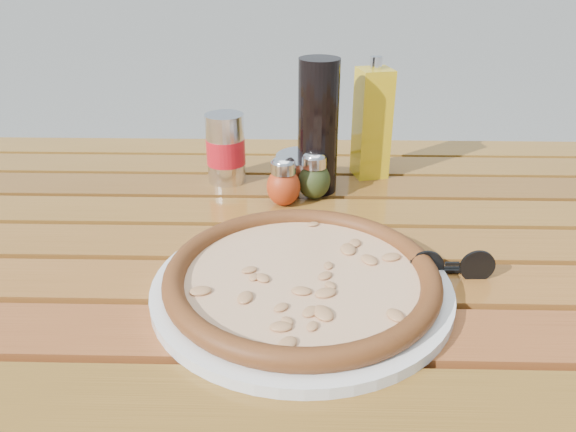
{
  "coord_description": "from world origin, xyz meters",
  "views": [
    {
      "loc": [
        0.02,
        -0.7,
        1.13
      ],
      "look_at": [
        0.0,
        0.02,
        0.78
      ],
      "focal_mm": 35.0,
      "sensor_mm": 36.0,
      "label": 1
    }
  ],
  "objects_px": {
    "pizza": "(302,276)",
    "oregano_shaker": "(314,176)",
    "sunglasses": "(451,267)",
    "parmesan_tin": "(304,171)",
    "table": "(288,286)",
    "soda_can": "(226,149)",
    "plate": "(302,287)",
    "dark_bottle": "(318,127)",
    "pepper_shaker": "(283,182)",
    "olive_oil_cruet": "(372,123)"
  },
  "relations": [
    {
      "from": "pizza",
      "to": "dark_bottle",
      "type": "relative_size",
      "value": 1.76
    },
    {
      "from": "soda_can",
      "to": "olive_oil_cruet",
      "type": "relative_size",
      "value": 0.57
    },
    {
      "from": "olive_oil_cruet",
      "to": "pepper_shaker",
      "type": "bearing_deg",
      "value": -139.11
    },
    {
      "from": "pizza",
      "to": "sunglasses",
      "type": "bearing_deg",
      "value": 11.0
    },
    {
      "from": "dark_bottle",
      "to": "soda_can",
      "type": "relative_size",
      "value": 1.83
    },
    {
      "from": "pizza",
      "to": "oregano_shaker",
      "type": "xyz_separation_m",
      "value": [
        0.02,
        0.28,
        0.02
      ]
    },
    {
      "from": "oregano_shaker",
      "to": "sunglasses",
      "type": "xyz_separation_m",
      "value": [
        0.17,
        -0.24,
        -0.02
      ]
    },
    {
      "from": "pepper_shaker",
      "to": "dark_bottle",
      "type": "height_order",
      "value": "dark_bottle"
    },
    {
      "from": "olive_oil_cruet",
      "to": "parmesan_tin",
      "type": "height_order",
      "value": "olive_oil_cruet"
    },
    {
      "from": "pepper_shaker",
      "to": "parmesan_tin",
      "type": "height_order",
      "value": "pepper_shaker"
    },
    {
      "from": "soda_can",
      "to": "sunglasses",
      "type": "distance_m",
      "value": 0.45
    },
    {
      "from": "table",
      "to": "pepper_shaker",
      "type": "xyz_separation_m",
      "value": [
        -0.01,
        0.13,
        0.11
      ]
    },
    {
      "from": "pizza",
      "to": "oregano_shaker",
      "type": "distance_m",
      "value": 0.28
    },
    {
      "from": "plate",
      "to": "parmesan_tin",
      "type": "height_order",
      "value": "parmesan_tin"
    },
    {
      "from": "pepper_shaker",
      "to": "soda_can",
      "type": "height_order",
      "value": "soda_can"
    },
    {
      "from": "table",
      "to": "dark_bottle",
      "type": "relative_size",
      "value": 6.36
    },
    {
      "from": "plate",
      "to": "dark_bottle",
      "type": "height_order",
      "value": "dark_bottle"
    },
    {
      "from": "plate",
      "to": "parmesan_tin",
      "type": "distance_m",
      "value": 0.32
    },
    {
      "from": "pizza",
      "to": "parmesan_tin",
      "type": "bearing_deg",
      "value": 89.4
    },
    {
      "from": "olive_oil_cruet",
      "to": "sunglasses",
      "type": "height_order",
      "value": "olive_oil_cruet"
    },
    {
      "from": "pizza",
      "to": "sunglasses",
      "type": "height_order",
      "value": "sunglasses"
    },
    {
      "from": "sunglasses",
      "to": "parmesan_tin",
      "type": "bearing_deg",
      "value": 121.02
    },
    {
      "from": "oregano_shaker",
      "to": "olive_oil_cruet",
      "type": "bearing_deg",
      "value": 45.5
    },
    {
      "from": "pizza",
      "to": "parmesan_tin",
      "type": "relative_size",
      "value": 3.06
    },
    {
      "from": "table",
      "to": "oregano_shaker",
      "type": "xyz_separation_m",
      "value": [
        0.04,
        0.15,
        0.11
      ]
    },
    {
      "from": "soda_can",
      "to": "pepper_shaker",
      "type": "bearing_deg",
      "value": -42.89
    },
    {
      "from": "table",
      "to": "pepper_shaker",
      "type": "relative_size",
      "value": 17.07
    },
    {
      "from": "pepper_shaker",
      "to": "soda_can",
      "type": "xyz_separation_m",
      "value": [
        -0.1,
        0.1,
        0.02
      ]
    },
    {
      "from": "table",
      "to": "oregano_shaker",
      "type": "relative_size",
      "value": 17.07
    },
    {
      "from": "oregano_shaker",
      "to": "pepper_shaker",
      "type": "bearing_deg",
      "value": -151.17
    },
    {
      "from": "table",
      "to": "soda_can",
      "type": "relative_size",
      "value": 11.67
    },
    {
      "from": "table",
      "to": "pizza",
      "type": "height_order",
      "value": "pizza"
    },
    {
      "from": "plate",
      "to": "oregano_shaker",
      "type": "xyz_separation_m",
      "value": [
        0.02,
        0.28,
        0.03
      ]
    },
    {
      "from": "plate",
      "to": "olive_oil_cruet",
      "type": "xyz_separation_m",
      "value": [
        0.12,
        0.38,
        0.09
      ]
    },
    {
      "from": "table",
      "to": "pepper_shaker",
      "type": "height_order",
      "value": "pepper_shaker"
    },
    {
      "from": "dark_bottle",
      "to": "pepper_shaker",
      "type": "bearing_deg",
      "value": -132.24
    },
    {
      "from": "olive_oil_cruet",
      "to": "parmesan_tin",
      "type": "bearing_deg",
      "value": -151.27
    },
    {
      "from": "pizza",
      "to": "oregano_shaker",
      "type": "bearing_deg",
      "value": 86.05
    },
    {
      "from": "soda_can",
      "to": "plate",
      "type": "bearing_deg",
      "value": -69.1
    },
    {
      "from": "parmesan_tin",
      "to": "soda_can",
      "type": "bearing_deg",
      "value": 167.8
    },
    {
      "from": "table",
      "to": "plate",
      "type": "xyz_separation_m",
      "value": [
        0.02,
        -0.13,
        0.08
      ]
    },
    {
      "from": "plate",
      "to": "sunglasses",
      "type": "relative_size",
      "value": 3.28
    },
    {
      "from": "dark_bottle",
      "to": "olive_oil_cruet",
      "type": "relative_size",
      "value": 1.05
    },
    {
      "from": "oregano_shaker",
      "to": "parmesan_tin",
      "type": "relative_size",
      "value": 0.65
    },
    {
      "from": "plate",
      "to": "sunglasses",
      "type": "distance_m",
      "value": 0.19
    },
    {
      "from": "table",
      "to": "sunglasses",
      "type": "height_order",
      "value": "sunglasses"
    },
    {
      "from": "table",
      "to": "plate",
      "type": "height_order",
      "value": "plate"
    },
    {
      "from": "pepper_shaker",
      "to": "oregano_shaker",
      "type": "relative_size",
      "value": 1.0
    },
    {
      "from": "dark_bottle",
      "to": "sunglasses",
      "type": "distance_m",
      "value": 0.33
    },
    {
      "from": "dark_bottle",
      "to": "soda_can",
      "type": "distance_m",
      "value": 0.17
    }
  ]
}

